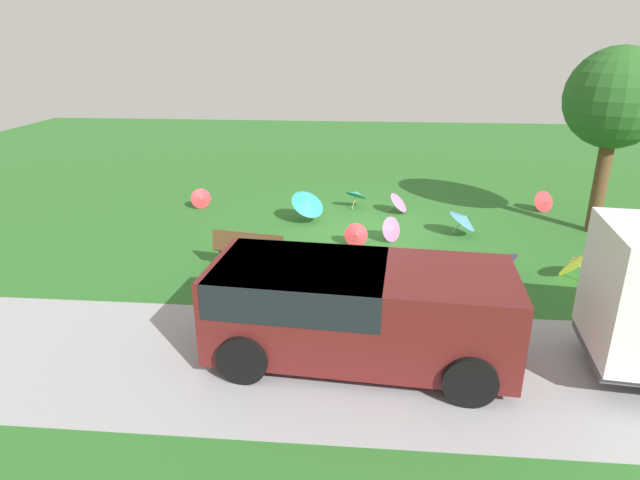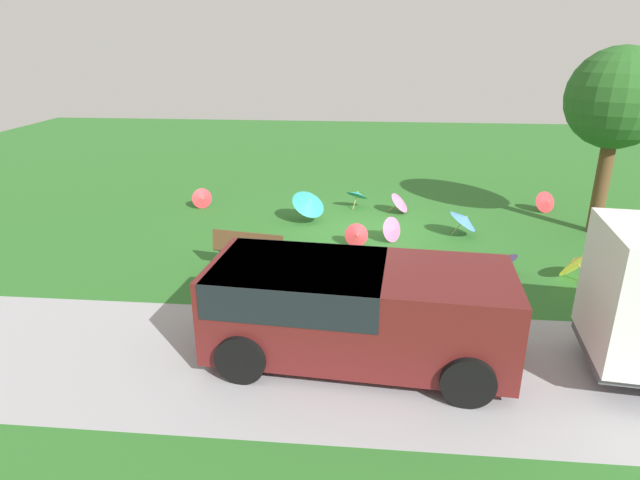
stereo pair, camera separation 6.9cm
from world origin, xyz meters
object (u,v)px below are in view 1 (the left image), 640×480
parasol_teal_1 (356,194)px  parasol_blue_1 (464,219)px  parasol_yellow_0 (575,261)px  parasol_red_1 (356,235)px  parasol_purple_0 (503,259)px  parasol_pink_0 (393,229)px  park_bench (250,250)px  shade_tree (616,100)px  parasol_pink_1 (400,202)px  parasol_teal_0 (309,202)px  van_dark (349,304)px  parasol_red_0 (201,199)px  parasol_red_2 (545,201)px

parasol_teal_1 → parasol_blue_1: bearing=141.8°
parasol_teal_1 → parasol_yellow_0: size_ratio=0.80×
parasol_red_1 → parasol_purple_0: bearing=158.0°
parasol_pink_0 → parasol_blue_1: (-1.82, -0.57, 0.14)m
park_bench → parasol_blue_1: 5.63m
shade_tree → parasol_pink_1: 5.94m
parasol_teal_1 → park_bench: bearing=65.5°
parasol_teal_1 → parasol_purple_0: 5.54m
parasol_pink_0 → parasol_purple_0: size_ratio=0.86×
parasol_pink_0 → parasol_red_1: 0.99m
parasol_blue_1 → parasol_purple_0: (-0.47, 2.28, -0.15)m
parasol_teal_0 → parasol_purple_0: (-4.53, 2.99, -0.27)m
park_bench → shade_tree: 9.50m
van_dark → parasol_pink_0: 5.38m
parasol_red_1 → parasol_blue_1: bearing=-160.0°
park_bench → parasol_teal_1: bearing=-114.5°
parasol_pink_1 → parasol_blue_1: bearing=130.2°
shade_tree → parasol_teal_1: size_ratio=5.43×
parasol_pink_1 → parasol_purple_0: size_ratio=1.04×
van_dark → park_bench: size_ratio=2.85×
parasol_teal_0 → parasol_red_1: 2.19m
parasol_teal_0 → parasol_red_0: bearing=-17.1°
parasol_pink_1 → parasol_yellow_0: 5.46m
parasol_pink_0 → parasol_pink_1: bearing=-97.2°
parasol_pink_0 → parasol_teal_0: 2.59m
parasol_purple_0 → parasol_teal_0: bearing=-33.4°
park_bench → shade_tree: size_ratio=0.36×
park_bench → parasol_yellow_0: park_bench is taller
parasol_red_0 → parasol_blue_1: (-7.39, 1.74, 0.16)m
shade_tree → parasol_yellow_0: 4.57m
parasol_red_0 → parasol_blue_1: 7.59m
van_dark → parasol_teal_1: size_ratio=5.54×
van_dark → parasol_red_0: van_dark is taller
parasol_pink_0 → parasol_yellow_0: 4.18m
parasol_blue_1 → parasol_teal_0: bearing=-9.9°
parasol_purple_0 → parasol_red_2: bearing=-116.1°
parasol_teal_1 → parasol_red_1: size_ratio=1.38×
parasol_teal_0 → parasol_red_2: size_ratio=1.73×
park_bench → parasol_blue_1: size_ratio=1.98×
park_bench → parasol_yellow_0: 6.89m
parasol_pink_1 → parasol_red_1: 3.04m
parasol_red_1 → parasol_teal_1: bearing=-88.6°
van_dark → parasol_yellow_0: 5.77m
parasol_teal_1 → van_dark: bearing=90.5°
park_bench → shade_tree: bearing=-158.8°
van_dark → parasol_teal_0: (1.34, -6.55, -0.33)m
park_bench → shade_tree: (-8.43, -3.27, 2.91)m
shade_tree → parasol_pink_1: (4.97, -1.15, -3.04)m
parasol_pink_0 → parasol_purple_0: bearing=143.3°
shade_tree → park_bench: bearing=21.2°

